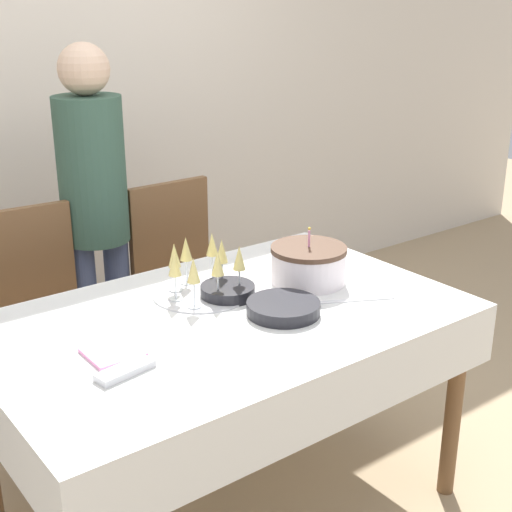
# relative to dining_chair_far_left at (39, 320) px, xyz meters

# --- Properties ---
(ground_plane) EXTENTS (12.00, 12.00, 0.00)m
(ground_plane) POSITION_rel_dining_chair_far_left_xyz_m (0.34, -0.81, -0.54)
(ground_plane) COLOR tan
(wall_back) EXTENTS (8.00, 0.05, 2.70)m
(wall_back) POSITION_rel_dining_chair_far_left_xyz_m (0.34, 0.84, 0.81)
(wall_back) COLOR silver
(wall_back) RESTS_ON ground_plane
(dining_table) EXTENTS (1.55, 0.99, 0.77)m
(dining_table) POSITION_rel_dining_chair_far_left_xyz_m (0.34, -0.81, 0.13)
(dining_table) COLOR white
(dining_table) RESTS_ON ground_plane
(dining_chair_far_left) EXTENTS (0.44, 0.44, 0.97)m
(dining_chair_far_left) POSITION_rel_dining_chair_far_left_xyz_m (0.00, 0.00, 0.00)
(dining_chair_far_left) COLOR brown
(dining_chair_far_left) RESTS_ON ground_plane
(dining_chair_far_right) EXTENTS (0.43, 0.43, 0.97)m
(dining_chair_far_right) POSITION_rel_dining_chair_far_left_xyz_m (0.68, 0.00, 0.00)
(dining_chair_far_right) COLOR brown
(dining_chair_far_right) RESTS_ON ground_plane
(birthday_cake) EXTENTS (0.27, 0.27, 0.21)m
(birthday_cake) POSITION_rel_dining_chair_far_left_xyz_m (0.74, -0.77, 0.30)
(birthday_cake) COLOR white
(birthday_cake) RESTS_ON dining_table
(champagne_tray) EXTENTS (0.35, 0.35, 0.18)m
(champagne_tray) POSITION_rel_dining_chair_far_left_xyz_m (0.37, -0.62, 0.32)
(champagne_tray) COLOR silver
(champagne_tray) RESTS_ON dining_table
(plate_stack_main) EXTENTS (0.24, 0.24, 0.04)m
(plate_stack_main) POSITION_rel_dining_chair_far_left_xyz_m (0.49, -0.93, 0.25)
(plate_stack_main) COLOR black
(plate_stack_main) RESTS_ON dining_table
(plate_stack_dessert) EXTENTS (0.19, 0.19, 0.04)m
(plate_stack_dessert) POSITION_rel_dining_chair_far_left_xyz_m (0.43, -0.70, 0.25)
(plate_stack_dessert) COLOR black
(plate_stack_dessert) RESTS_ON dining_table
(cake_knife) EXTENTS (0.27, 0.15, 0.00)m
(cake_knife) POSITION_rel_dining_chair_far_left_xyz_m (0.74, -0.99, 0.23)
(cake_knife) COLOR silver
(cake_knife) RESTS_ON dining_table
(fork_pile) EXTENTS (0.18, 0.09, 0.02)m
(fork_pile) POSITION_rel_dining_chair_far_left_xyz_m (-0.11, -0.97, 0.24)
(fork_pile) COLOR silver
(fork_pile) RESTS_ON dining_table
(napkin_pile) EXTENTS (0.15, 0.15, 0.01)m
(napkin_pile) POSITION_rel_dining_chair_far_left_xyz_m (-0.08, -0.85, 0.24)
(napkin_pile) COLOR pink
(napkin_pile) RESTS_ON dining_table
(person_standing) EXTENTS (0.28, 0.28, 1.58)m
(person_standing) POSITION_rel_dining_chair_far_left_xyz_m (0.34, 0.14, 0.41)
(person_standing) COLOR #3F4C72
(person_standing) RESTS_ON ground_plane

